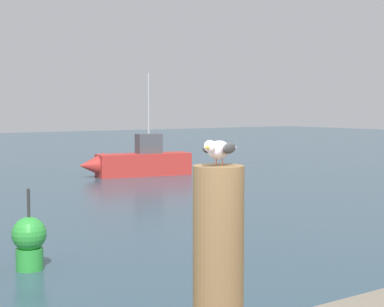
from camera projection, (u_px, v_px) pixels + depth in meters
The scene contains 4 objects.
mooring_post at pixel (218, 267), 3.40m from camera, with size 0.28×0.28×1.11m, color brown.
seagull at pixel (218, 149), 3.35m from camera, with size 0.36×0.25×0.14m.
boat_red at pixel (135, 162), 23.84m from camera, with size 4.43×1.81×3.95m.
channel_buoy at pixel (29, 241), 10.07m from camera, with size 0.56×0.56×1.33m.
Camera 1 is at (-1.08, -3.06, 2.64)m, focal length 58.15 mm.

